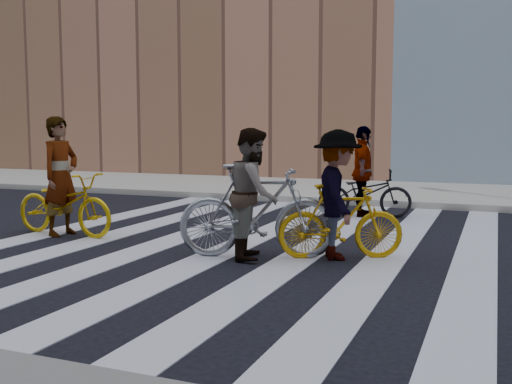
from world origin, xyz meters
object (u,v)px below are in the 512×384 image
Objects in this scene: rider_mid at (254,193)px; rider_rear at (363,172)px; bike_yellow_right at (341,222)px; bike_silver_mid at (257,211)px; bike_dark_rear at (365,193)px; rider_right at (337,195)px; rider_left at (61,176)px; bike_yellow_left at (64,204)px.

rider_rear is at bearing -24.25° from rider_mid.
bike_silver_mid is at bearing 85.37° from bike_yellow_right.
bike_dark_rear is 3.92m from rider_right.
bike_yellow_right is 3.91m from bike_dark_rear.
bike_dark_rear is 0.94× the size of rider_left.
rider_left is (-0.05, 0.00, 0.45)m from bike_yellow_left.
bike_dark_rear is (4.10, 3.82, -0.04)m from bike_yellow_left.
bike_yellow_left is 5.58m from rider_rear.
bike_dark_rear is 5.66m from rider_left.
rider_right is at bearing -86.47° from bike_silver_mid.
rider_right is at bearing -86.16° from bike_yellow_left.
rider_rear reaches higher than bike_yellow_right.
rider_rear is at bearing -42.01° from bike_yellow_left.
rider_right is at bearing -86.15° from rider_left.
rider_mid is 1.11m from rider_right.
rider_left is (-4.63, 0.06, 0.46)m from bike_yellow_right.
bike_yellow_left is 1.13× the size of rider_right.
rider_mid is (-0.05, 0.00, 0.24)m from bike_silver_mid.
rider_right is (-0.05, -0.00, 0.36)m from bike_yellow_right.
bike_yellow_right is at bearing -86.14° from rider_left.
rider_mid is 0.98× the size of rider_rear.
rider_right is (0.44, -3.88, 0.39)m from bike_dark_rear.
rider_left reaches higher than bike_yellow_right.
bike_yellow_right is 0.96× the size of rider_mid.
rider_rear reaches higher than rider_right.
bike_yellow_right is at bearing -87.37° from bike_silver_mid.
rider_mid reaches higher than bike_silver_mid.
bike_yellow_left is 0.45m from rider_left.
rider_right reaches higher than bike_yellow_right.
rider_left is at bearing 120.74° from rider_rear.
bike_yellow_right reaches higher than bike_dark_rear.
bike_dark_rear is at bearing -17.63° from rider_right.
bike_silver_mid is 1.22× the size of rider_right.
bike_yellow_left is 3.57m from bike_silver_mid.
rider_mid is (3.49, -0.43, 0.36)m from bike_yellow_left.
rider_mid is 4.29m from rider_rear.
bike_yellow_right is 0.86× the size of rider_left.
rider_rear is (4.05, 3.82, 0.38)m from bike_yellow_left.
rider_left is at bearing 66.28° from rider_mid.
rider_rear is at bearing 77.76° from bike_dark_rear.
rider_left is at bearing 120.39° from bike_dark_rear.
bike_yellow_right is (4.58, -0.06, -0.01)m from bike_yellow_left.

